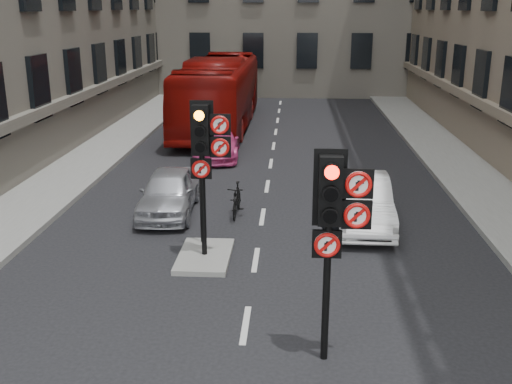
# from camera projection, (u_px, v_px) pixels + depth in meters

# --- Properties ---
(pavement_left) EXTENTS (3.00, 50.00, 0.16)m
(pavement_left) POSITION_uv_depth(u_px,v_px,m) (64.00, 172.00, 21.04)
(pavement_left) COLOR gray
(pavement_left) RESTS_ON ground
(pavement_right) EXTENTS (3.00, 50.00, 0.16)m
(pavement_right) POSITION_uv_depth(u_px,v_px,m) (482.00, 179.00, 20.17)
(pavement_right) COLOR gray
(pavement_right) RESTS_ON ground
(centre_island) EXTENTS (1.20, 2.00, 0.12)m
(centre_island) POSITION_uv_depth(u_px,v_px,m) (205.00, 256.00, 14.01)
(centre_island) COLOR gray
(centre_island) RESTS_ON ground
(signal_near) EXTENTS (0.91, 0.40, 3.58)m
(signal_near) POSITION_uv_depth(u_px,v_px,m) (335.00, 213.00, 9.28)
(signal_near) COLOR black
(signal_near) RESTS_ON ground
(signal_far) EXTENTS (0.91, 0.40, 3.58)m
(signal_far) POSITION_uv_depth(u_px,v_px,m) (205.00, 146.00, 13.22)
(signal_far) COLOR black
(signal_far) RESTS_ON centre_island
(car_silver) EXTENTS (1.64, 3.74, 1.25)m
(car_silver) POSITION_uv_depth(u_px,v_px,m) (169.00, 192.00, 16.98)
(car_silver) COLOR #B6B8BF
(car_silver) RESTS_ON ground
(car_white) EXTENTS (1.45, 4.05, 1.33)m
(car_white) POSITION_uv_depth(u_px,v_px,m) (362.00, 201.00, 16.04)
(car_white) COLOR white
(car_white) RESTS_ON ground
(car_pink) EXTENTS (1.94, 4.24, 1.20)m
(car_pink) POSITION_uv_depth(u_px,v_px,m) (218.00, 141.00, 23.50)
(car_pink) COLOR #CD3C7E
(car_pink) RESTS_ON ground
(bus_red) EXTENTS (2.94, 12.16, 3.38)m
(bus_red) POSITION_uv_depth(u_px,v_px,m) (219.00, 93.00, 28.72)
(bus_red) COLOR maroon
(bus_red) RESTS_ON ground
(motorcycle) EXTENTS (0.48, 1.54, 0.92)m
(motorcycle) POSITION_uv_depth(u_px,v_px,m) (237.00, 200.00, 16.82)
(motorcycle) COLOR black
(motorcycle) RESTS_ON ground
(motorcyclist) EXTENTS (0.60, 0.41, 1.60)m
(motorcyclist) POSITION_uv_depth(u_px,v_px,m) (331.00, 215.00, 14.57)
(motorcyclist) COLOR black
(motorcyclist) RESTS_ON ground
(info_sign) EXTENTS (0.34, 0.13, 2.00)m
(info_sign) POSITION_uv_depth(u_px,v_px,m) (201.00, 192.00, 14.32)
(info_sign) COLOR black
(info_sign) RESTS_ON centre_island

